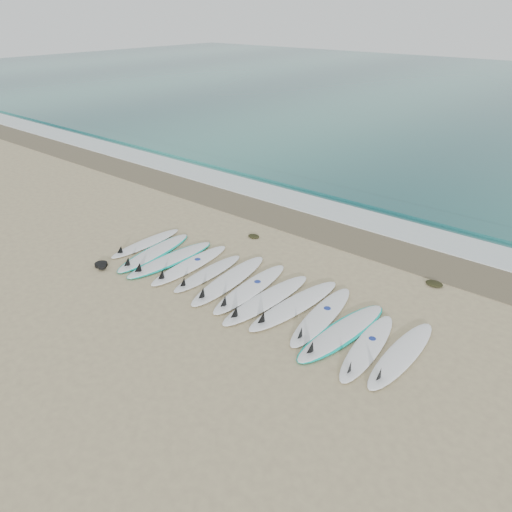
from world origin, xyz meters
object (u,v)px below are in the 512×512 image
Objects in this scene: surfboard_6 at (249,289)px; leash_coil at (101,265)px; surfboard_0 at (144,244)px; surfboard_12 at (400,355)px.

leash_coil is at bearing -163.12° from surfboard_6.
surfboard_0 is at bearing 174.46° from surfboard_6.
surfboard_0 reaches higher than leash_coil.
surfboard_0 is 5.19× the size of leash_coil.
surfboard_6 is 1.07× the size of surfboard_12.
surfboard_0 is at bearing 178.89° from surfboard_12.
surfboard_6 is 3.77m from surfboard_12.
leash_coil is at bearing -169.64° from surfboard_12.
leash_coil is (-7.42, -1.44, -0.01)m from surfboard_12.
surfboard_6 is at bearing 178.81° from surfboard_12.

